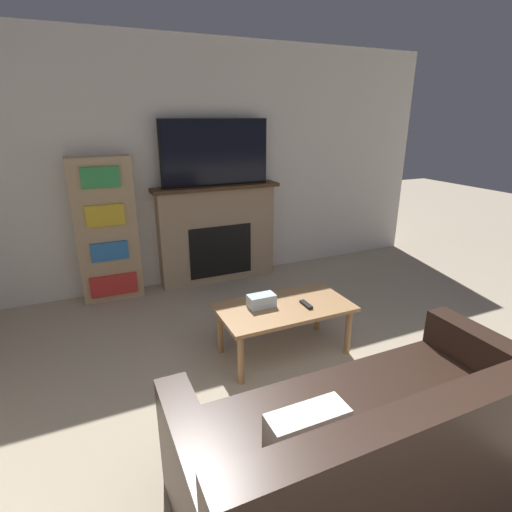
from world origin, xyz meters
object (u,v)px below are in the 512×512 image
Objects in this scene: fireplace at (217,233)px; coffee_table at (284,312)px; couch at (374,451)px; bookshelf at (106,231)px; tv at (215,153)px.

fireplace reaches higher than coffee_table.
couch is at bearing -98.96° from coffee_table.
bookshelf is at bearing -178.93° from fireplace.
fireplace is 0.98× the size of bookshelf.
tv is 3.38m from couch.
couch is 1.39m from coffee_table.
fireplace is 1.37× the size of coffee_table.
bookshelf is (-0.97, 3.14, 0.46)m from couch.
bookshelf is (-1.19, 1.77, 0.37)m from coffee_table.
fireplace is 3.19m from couch.
coffee_table is at bearing -56.15° from bookshelf.
couch is 1.82× the size of coffee_table.
tv is at bearing 0.14° from bookshelf.
coffee_table is at bearing 81.04° from couch.
fireplace is 1.19× the size of tv.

